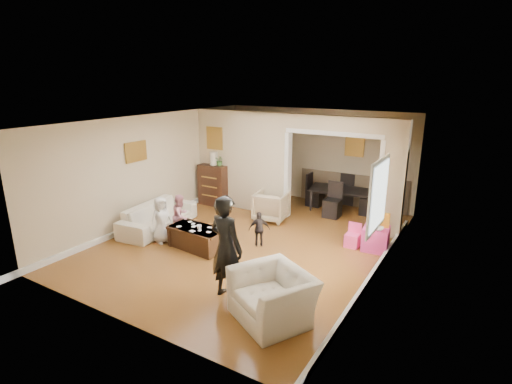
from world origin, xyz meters
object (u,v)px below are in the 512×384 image
Objects in this scene: play_table at (376,239)px; dresser at (215,185)px; sofa at (158,216)px; adult_person at (226,248)px; coffee_cup at (199,227)px; coffee_table at (197,238)px; dining_table at (341,200)px; table_lamp at (214,158)px; child_kneel_a at (161,220)px; cyan_cup at (371,226)px; armchair_back at (271,206)px; child_toddler at (259,229)px; armchair_front at (273,296)px; child_kneel_b at (181,216)px.

dresser is at bearing 171.01° from play_table.
adult_person reaches higher than sofa.
coffee_cup is at bearing -29.29° from adult_person.
coffee_table is at bearing -60.26° from dresser.
table_lamp is at bearing -167.83° from dining_table.
dresser is 3.46m from dining_table.
adult_person is at bearing -98.26° from child_kneel_a.
play_table is 0.30m from cyan_cup.
armchair_back is 2.78m from child_kneel_a.
armchair_front is at bearing 90.57° from child_toddler.
armchair_front is 5.70m from table_lamp.
play_table is 0.29× the size of adult_person.
play_table is at bearing -108.12° from adult_person.
table_lamp is 0.37× the size of child_kneel_b.
armchair_front reaches higher than dining_table.
coffee_table is 1.30m from child_toddler.
adult_person reaches higher than play_table.
dresser is 2.77m from child_kneel_a.
cyan_cup is at bearing -153.43° from play_table.
coffee_table is 3.58m from cyan_cup.
dining_table is at bearing 125.31° from play_table.
dresser is 4.62m from cyan_cup.
table_lamp is 0.21× the size of adult_person.
coffee_table is 4.26m from dining_table.
dresser is 2.38m from child_kneel_b.
child_kneel_a is (-3.94, -1.92, -0.02)m from cyan_cup.
armchair_back is at bearing -63.23° from adult_person.
coffee_table is at bearing -111.37° from sofa.
armchair_front is at bearing -99.84° from cyan_cup.
play_table is 2.40m from child_toddler.
coffee_cup is 0.06× the size of dining_table.
child_kneel_a is (0.61, -2.71, -0.06)m from dresser.
child_kneel_b reaches higher than coffee_cup.
armchair_back is at bearing -104.14° from child_toddler.
child_toddler is (1.90, 0.90, -0.13)m from child_kneel_a.
dining_table is at bearing 67.66° from coffee_cup.
armchair_front is 0.65× the size of adult_person.
adult_person is at bearing -38.20° from coffee_cup.
armchair_back is 2.66m from cyan_cup.
child_kneel_b is (0.76, -2.26, -0.08)m from dresser.
coffee_table is (1.46, -2.56, -0.34)m from dresser.
adult_person is (3.09, -3.81, -0.45)m from table_lamp.
dining_table is 5.18m from adult_person.
armchair_back is 2.04m from dining_table.
child_kneel_a reaches higher than dining_table.
adult_person reaches higher than dining_table.
armchair_back is (1.97, 1.89, 0.06)m from sofa.
child_toddler is at bearing -35.73° from dresser.
sofa is 1.82× the size of dresser.
sofa is 5.72× the size of table_lamp.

